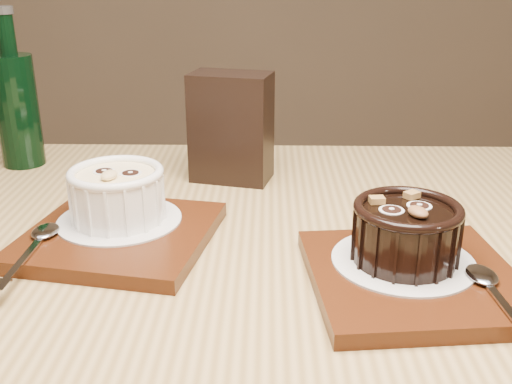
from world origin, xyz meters
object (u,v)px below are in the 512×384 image
(ramekin_dark, at_px, (406,230))
(condiment_stand, at_px, (231,127))
(table, at_px, (239,349))
(tray_right, at_px, (413,278))
(green_bottle, at_px, (17,106))
(ramekin_white, at_px, (117,192))
(tray_left, at_px, (120,236))

(ramekin_dark, height_order, condiment_stand, condiment_stand)
(ramekin_dark, xyz_separation_m, condiment_stand, (-0.17, 0.26, 0.02))
(table, bearing_deg, tray_right, -10.92)
(ramekin_dark, height_order, green_bottle, green_bottle)
(table, xyz_separation_m, ramekin_dark, (0.15, -0.01, 0.14))
(ramekin_white, xyz_separation_m, ramekin_dark, (0.28, -0.09, -0.00))
(tray_left, relative_size, green_bottle, 0.84)
(tray_left, height_order, ramekin_white, ramekin_white)
(tray_right, bearing_deg, ramekin_white, 159.07)
(table, bearing_deg, tray_left, 155.13)
(table, xyz_separation_m, green_bottle, (-0.31, 0.31, 0.17))
(table, height_order, green_bottle, green_bottle)
(condiment_stand, relative_size, green_bottle, 0.65)
(table, height_order, tray_left, tray_left)
(ramekin_dark, distance_m, green_bottle, 0.57)
(ramekin_white, xyz_separation_m, green_bottle, (-0.19, 0.23, 0.04))
(tray_left, distance_m, green_bottle, 0.32)
(ramekin_white, relative_size, ramekin_dark, 1.02)
(table, height_order, condiment_stand, condiment_stand)
(tray_left, distance_m, ramekin_dark, 0.29)
(tray_right, height_order, green_bottle, green_bottle)
(tray_left, bearing_deg, table, -24.87)
(tray_right, height_order, condiment_stand, condiment_stand)
(green_bottle, bearing_deg, condiment_stand, -11.44)
(tray_right, relative_size, ramekin_dark, 1.86)
(table, bearing_deg, ramekin_dark, -4.90)
(ramekin_white, height_order, ramekin_dark, same)
(ramekin_dark, bearing_deg, green_bottle, 125.25)
(tray_left, relative_size, ramekin_white, 1.82)
(tray_left, distance_m, tray_right, 0.29)
(table, height_order, tray_right, tray_right)
(tray_right, bearing_deg, green_bottle, 144.17)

